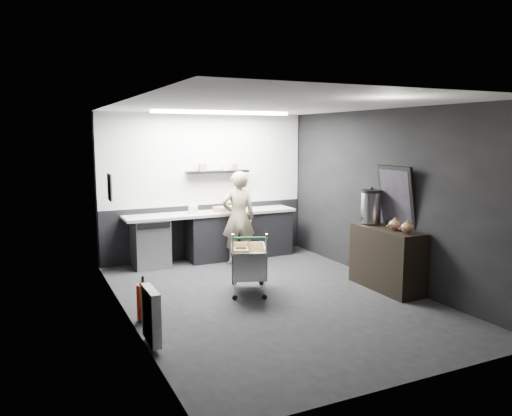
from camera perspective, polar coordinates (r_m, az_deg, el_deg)
name	(u,v)px	position (r m, az deg, el deg)	size (l,w,h in m)	color
floor	(272,298)	(7.23, 1.80, -10.20)	(5.50, 5.50, 0.00)	black
ceiling	(273,105)	(6.87, 1.91, 11.68)	(5.50, 5.50, 0.00)	silver
wall_back	(205,186)	(9.44, -5.80, 2.53)	(5.50, 5.50, 0.00)	black
wall_front	(412,242)	(4.68, 17.43, -3.75)	(5.50, 5.50, 0.00)	black
wall_left	(126,214)	(6.28, -14.62, -0.63)	(5.50, 5.50, 0.00)	black
wall_right	(386,197)	(8.03, 14.66, 1.28)	(5.50, 5.50, 0.00)	black
kitchen_wall_panel	(205,159)	(9.38, -5.80, 5.56)	(3.95, 0.02, 1.70)	silver
dado_panel	(206,230)	(9.54, -5.68, -2.57)	(3.95, 0.02, 1.00)	black
floating_shelf	(218,172)	(9.36, -4.40, 4.16)	(1.20, 0.22, 0.04)	black
wall_clock	(273,143)	(9.92, 1.90, 7.48)	(0.20, 0.20, 0.03)	silver
poster	(110,187)	(7.53, -16.39, 2.29)	(0.02, 0.30, 0.40)	white
poster_red_band	(110,182)	(7.52, -16.37, 2.82)	(0.01, 0.22, 0.10)	red
radiator	(151,315)	(5.68, -11.89, -11.92)	(0.10, 0.50, 0.60)	silver
ceiling_strip	(222,113)	(8.55, -3.87, 10.81)	(2.40, 0.20, 0.04)	white
prep_counter	(219,235)	(9.31, -4.25, -3.09)	(3.20, 0.61, 0.90)	black
person	(238,218)	(8.90, -2.02, -1.12)	(0.61, 0.40, 1.67)	#BFB698
shopping_cart	(248,263)	(7.35, -0.88, -6.34)	(0.79, 1.02, 0.92)	silver
sideboard	(386,250)	(7.76, 14.66, -4.69)	(0.53, 1.24, 1.85)	black
fire_extinguisher	(143,300)	(6.46, -12.75, -10.24)	(0.17, 0.17, 0.55)	#B2260B
cardboard_box	(227,209)	(9.23, -3.29, -0.11)	(0.44, 0.33, 0.09)	#8B6A4A
pink_tub	(240,205)	(9.38, -1.79, 0.34)	(0.19, 0.19, 0.19)	silver
white_container	(193,210)	(9.01, -7.19, -0.21)	(0.16, 0.12, 0.14)	silver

